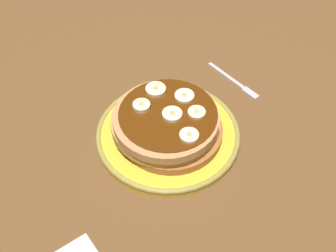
% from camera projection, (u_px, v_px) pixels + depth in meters
% --- Properties ---
extents(ground_plane, '(1.40, 1.40, 0.03)m').
position_uv_depth(ground_plane, '(168.00, 143.00, 0.80)').
color(ground_plane, brown).
extents(plate, '(0.25, 0.25, 0.02)m').
position_uv_depth(plate, '(168.00, 134.00, 0.78)').
color(plate, yellow).
rests_on(plate, ground_plane).
extents(pancake_stack, '(0.19, 0.19, 0.05)m').
position_uv_depth(pancake_stack, '(167.00, 123.00, 0.76)').
color(pancake_stack, '#A96532').
rests_on(pancake_stack, plate).
extents(banana_slice_0, '(0.03, 0.03, 0.01)m').
position_uv_depth(banana_slice_0, '(173.00, 114.00, 0.74)').
color(banana_slice_0, '#FEE4C0').
rests_on(banana_slice_0, pancake_stack).
extents(banana_slice_1, '(0.03, 0.03, 0.01)m').
position_uv_depth(banana_slice_1, '(142.00, 106.00, 0.75)').
color(banana_slice_1, '#F1E6B8').
rests_on(banana_slice_1, pancake_stack).
extents(banana_slice_2, '(0.03, 0.03, 0.01)m').
position_uv_depth(banana_slice_2, '(183.00, 95.00, 0.77)').
color(banana_slice_2, '#F4E7C3').
rests_on(banana_slice_2, pancake_stack).
extents(banana_slice_3, '(0.03, 0.03, 0.01)m').
position_uv_depth(banana_slice_3, '(197.00, 113.00, 0.74)').
color(banana_slice_3, '#F4E4B5').
rests_on(banana_slice_3, pancake_stack).
extents(banana_slice_4, '(0.04, 0.04, 0.01)m').
position_uv_depth(banana_slice_4, '(156.00, 90.00, 0.78)').
color(banana_slice_4, beige).
rests_on(banana_slice_4, pancake_stack).
extents(banana_slice_5, '(0.03, 0.03, 0.01)m').
position_uv_depth(banana_slice_5, '(189.00, 136.00, 0.71)').
color(banana_slice_5, '#F6E5BC').
rests_on(banana_slice_5, pancake_stack).
extents(fork, '(0.04, 0.13, 0.01)m').
position_uv_depth(fork, '(236.00, 82.00, 0.88)').
color(fork, silver).
rests_on(fork, ground_plane).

